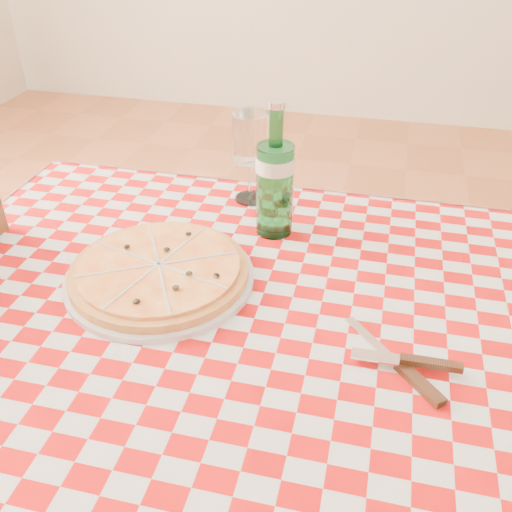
{
  "coord_description": "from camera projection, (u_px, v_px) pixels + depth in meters",
  "views": [
    {
      "loc": [
        0.17,
        -0.74,
        1.38
      ],
      "look_at": [
        -0.02,
        0.06,
        0.82
      ],
      "focal_mm": 40.0,
      "sensor_mm": 36.0,
      "label": 1
    }
  ],
  "objects": [
    {
      "name": "tablecloth",
      "position": [
        259.0,
        307.0,
        0.98
      ],
      "size": [
        1.3,
        0.9,
        0.01
      ],
      "primitive_type": "cube",
      "color": "#9D0A09",
      "rests_on": "dining_table"
    },
    {
      "name": "cutlery",
      "position": [
        399.0,
        361.0,
        0.85
      ],
      "size": [
        0.28,
        0.26,
        0.02
      ],
      "primitive_type": null,
      "rotation": [
        0.0,
        0.0,
        -0.34
      ],
      "color": "silver",
      "rests_on": "tablecloth"
    },
    {
      "name": "water_bottle",
      "position": [
        275.0,
        170.0,
        1.11
      ],
      "size": [
        0.1,
        0.1,
        0.28
      ],
      "primitive_type": null,
      "rotation": [
        0.0,
        0.0,
        0.41
      ],
      "color": "#1B6D2B",
      "rests_on": "tablecloth"
    },
    {
      "name": "wine_glass",
      "position": [
        250.0,
        158.0,
        1.24
      ],
      "size": [
        0.09,
        0.09,
        0.2
      ],
      "primitive_type": null,
      "rotation": [
        0.0,
        0.0,
        0.1
      ],
      "color": "white",
      "rests_on": "tablecloth"
    },
    {
      "name": "pizza_plate",
      "position": [
        159.0,
        270.0,
        1.03
      ],
      "size": [
        0.43,
        0.43,
        0.04
      ],
      "primitive_type": null,
      "rotation": [
        0.0,
        0.0,
        -0.28
      ],
      "color": "#C78A42",
      "rests_on": "tablecloth"
    },
    {
      "name": "dining_table",
      "position": [
        259.0,
        347.0,
        1.04
      ],
      "size": [
        1.2,
        0.8,
        0.75
      ],
      "color": "brown",
      "rests_on": "ground"
    }
  ]
}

